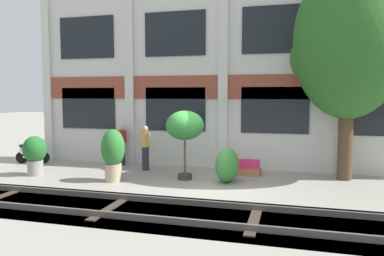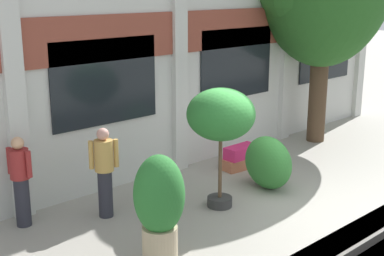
# 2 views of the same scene
# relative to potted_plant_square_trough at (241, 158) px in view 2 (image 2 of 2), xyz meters

# --- Properties ---
(ground_plane) EXTENTS (80.00, 80.00, 0.00)m
(ground_plane) POSITION_rel_potted_plant_square_trough_xyz_m (-1.05, -1.91, -0.25)
(ground_plane) COLOR #9E998E
(apartment_facade) EXTENTS (15.59, 0.64, 7.48)m
(apartment_facade) POSITION_rel_potted_plant_square_trough_xyz_m (-1.05, 1.22, 3.48)
(apartment_facade) COLOR silver
(apartment_facade) RESTS_ON ground
(potted_plant_square_trough) EXTENTS (0.95, 0.50, 0.54)m
(potted_plant_square_trough) POSITION_rel_potted_plant_square_trough_xyz_m (0.00, 0.00, 0.00)
(potted_plant_square_trough) COLOR #B76647
(potted_plant_square_trough) RESTS_ON ground
(potted_plant_glazed_jar) EXTENTS (0.77, 0.77, 1.71)m
(potted_plant_glazed_jar) POSITION_rel_potted_plant_square_trough_xyz_m (-4.11, -2.07, 0.73)
(potted_plant_glazed_jar) COLOR tan
(potted_plant_glazed_jar) RESTS_ON ground
(potted_plant_terracotta_small) EXTENTS (1.27, 1.27, 2.29)m
(potted_plant_terracotta_small) POSITION_rel_potted_plant_square_trough_xyz_m (-1.93, -1.21, 1.51)
(potted_plant_terracotta_small) COLOR #333333
(potted_plant_terracotta_small) RESTS_ON ground
(resident_by_doorway) EXTENTS (0.34, 0.50, 1.62)m
(resident_by_doorway) POSITION_rel_potted_plant_square_trough_xyz_m (-5.06, 0.54, 0.61)
(resident_by_doorway) COLOR #282833
(resident_by_doorway) RESTS_ON ground
(resident_watching_tracks) EXTENTS (0.48, 0.34, 1.67)m
(resident_watching_tracks) POSITION_rel_potted_plant_square_trough_xyz_m (-3.78, -0.12, 0.64)
(resident_watching_tracks) COLOR #282833
(resident_watching_tracks) RESTS_ON ground
(topiary_hedge) EXTENTS (0.85, 1.27, 1.10)m
(topiary_hedge) POSITION_rel_potted_plant_square_trough_xyz_m (-0.51, -1.20, 0.29)
(topiary_hedge) COLOR #388438
(topiary_hedge) RESTS_ON ground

